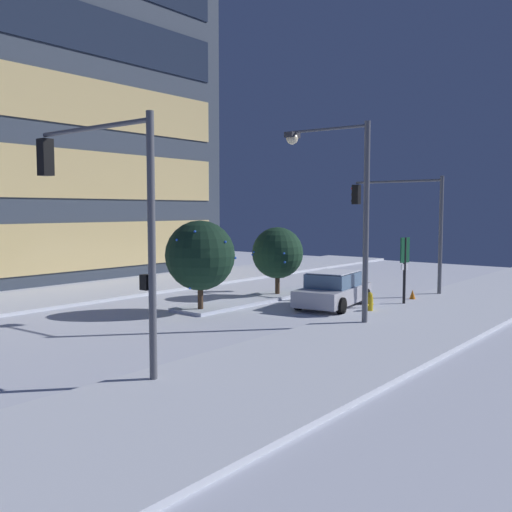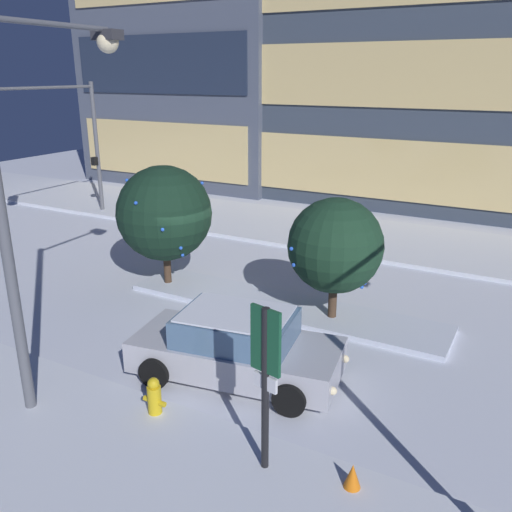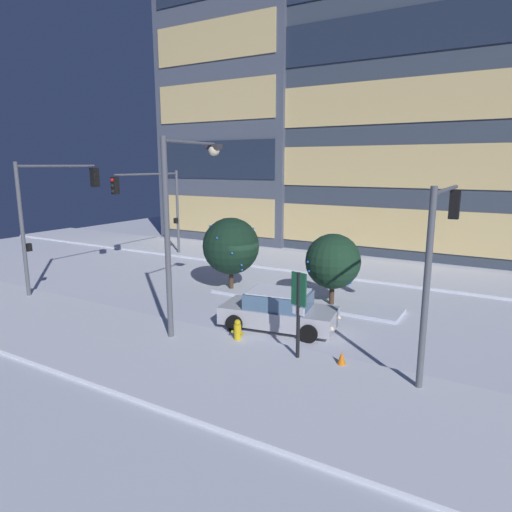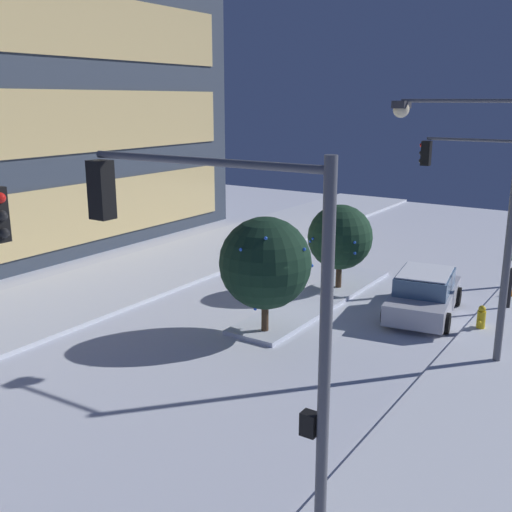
% 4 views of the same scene
% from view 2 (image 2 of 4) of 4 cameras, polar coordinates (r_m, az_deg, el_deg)
% --- Properties ---
extents(ground, '(52.00, 52.00, 0.00)m').
position_cam_2_polar(ground, '(16.42, -7.82, -3.43)').
color(ground, silver).
extents(curb_strip_far, '(52.00, 5.20, 0.14)m').
position_cam_2_polar(curb_strip_far, '(22.67, 3.64, 3.18)').
color(curb_strip_far, silver).
rests_on(curb_strip_far, ground).
extents(median_strip, '(9.00, 1.80, 0.14)m').
position_cam_2_polar(median_strip, '(14.92, 2.72, -5.31)').
color(median_strip, silver).
rests_on(median_strip, ground).
extents(car_near, '(4.64, 2.61, 1.49)m').
position_cam_2_polar(car_near, '(11.49, -2.07, -9.53)').
color(car_near, '#B7B7C1').
rests_on(car_near, ground).
extents(traffic_light_corner_far_left, '(0.32, 5.80, 5.79)m').
position_cam_2_polar(traffic_light_corner_far_left, '(23.92, -20.61, 12.61)').
color(traffic_light_corner_far_left, '#565960').
rests_on(traffic_light_corner_far_left, ground).
extents(street_lamp_arched, '(0.56, 3.37, 7.12)m').
position_cam_2_polar(street_lamp_arched, '(10.55, -21.83, 9.57)').
color(street_lamp_arched, '#565960').
rests_on(street_lamp_arched, ground).
extents(fire_hydrant, '(0.48, 0.26, 0.87)m').
position_cam_2_polar(fire_hydrant, '(10.52, -10.65, -14.63)').
color(fire_hydrant, gold).
rests_on(fire_hydrant, ground).
extents(parking_info_sign, '(0.55, 0.18, 2.93)m').
position_cam_2_polar(parking_info_sign, '(8.35, 1.00, -12.10)').
color(parking_info_sign, black).
rests_on(parking_info_sign, ground).
extents(decorated_tree_median, '(2.40, 2.40, 3.27)m').
position_cam_2_polar(decorated_tree_median, '(13.60, 8.36, 1.07)').
color(decorated_tree_median, '#473323').
rests_on(decorated_tree_median, ground).
extents(decorated_tree_left_of_median, '(2.78, 2.78, 3.67)m').
position_cam_2_polar(decorated_tree_left_of_median, '(15.97, -9.64, 4.44)').
color(decorated_tree_left_of_median, '#473323').
rests_on(decorated_tree_left_of_median, ground).
extents(construction_cone, '(0.36, 0.36, 0.55)m').
position_cam_2_polar(construction_cone, '(9.04, 10.11, -22.18)').
color(construction_cone, orange).
rests_on(construction_cone, ground).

